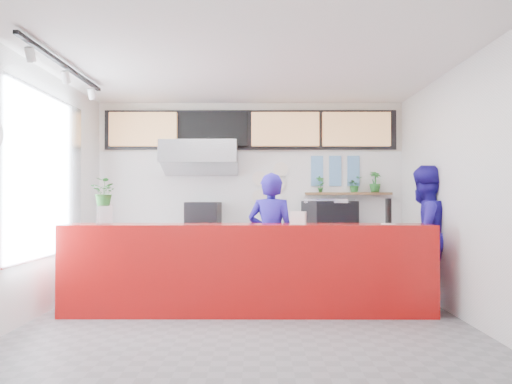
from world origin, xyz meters
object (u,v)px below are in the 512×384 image
at_px(panini_oven, 203,217).
at_px(pepper_mill, 388,211).
at_px(service_counter, 248,269).
at_px(staff_center, 271,238).
at_px(espresso_machine, 330,216).
at_px(staff_right, 424,235).

height_order(panini_oven, pepper_mill, pepper_mill).
height_order(service_counter, staff_center, staff_center).
bearing_deg(pepper_mill, panini_oven, 142.90).
height_order(espresso_machine, pepper_mill, pepper_mill).
height_order(espresso_machine, staff_center, staff_center).
xyz_separation_m(staff_center, pepper_mill, (1.41, -0.64, 0.39)).
bearing_deg(service_counter, staff_right, 13.35).
xyz_separation_m(panini_oven, staff_center, (1.05, -1.22, -0.25)).
bearing_deg(staff_right, service_counter, -12.19).
bearing_deg(panini_oven, staff_right, -17.58).
bearing_deg(panini_oven, service_counter, -63.28).
relative_size(espresso_machine, staff_center, 0.42).
relative_size(espresso_machine, staff_right, 0.40).
bearing_deg(service_counter, pepper_mill, -2.01).
bearing_deg(espresso_machine, service_counter, -145.97).
distance_m(service_counter, pepper_mill, 1.86).
distance_m(panini_oven, espresso_machine, 2.01).
xyz_separation_m(service_counter, panini_oven, (-0.75, 1.80, 0.58)).
relative_size(service_counter, panini_oven, 8.74).
bearing_deg(pepper_mill, staff_center, 155.66).
distance_m(espresso_machine, staff_right, 1.66).
bearing_deg(staff_right, panini_oven, -47.34).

